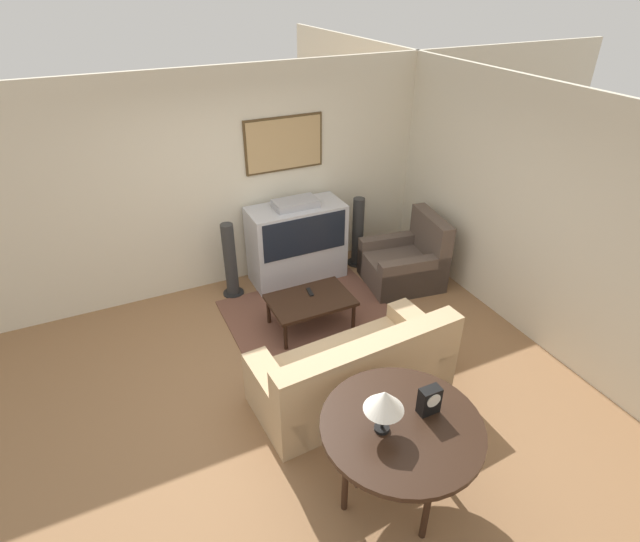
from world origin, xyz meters
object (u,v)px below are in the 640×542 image
object	(u,v)px
mantel_clock	(429,400)
speaker_tower_right	(358,234)
tv	(297,242)
coffee_table	(310,302)
speaker_tower_left	(230,262)
armchair	(406,263)
table_lamp	(384,401)
couch	(355,373)
console_table	(402,431)

from	to	relation	value
mantel_clock	speaker_tower_right	distance (m)	3.56
tv	speaker_tower_right	size ratio (longest dim) A/B	1.24
coffee_table	speaker_tower_left	bearing A→B (deg)	120.18
mantel_clock	tv	bearing A→B (deg)	83.85
coffee_table	armchair	bearing A→B (deg)	12.99
table_lamp	speaker_tower_right	world-z (taller)	table_lamp
coffee_table	mantel_clock	bearing A→B (deg)	-91.66
couch	speaker_tower_right	world-z (taller)	speaker_tower_right
mantel_clock	speaker_tower_right	world-z (taller)	mantel_clock
speaker_tower_left	tv	bearing A→B (deg)	0.71
table_lamp	couch	bearing A→B (deg)	70.01
coffee_table	speaker_tower_right	world-z (taller)	speaker_tower_right
console_table	speaker_tower_left	bearing A→B (deg)	95.34
speaker_tower_left	speaker_tower_right	xyz separation A→B (m)	(1.81, 0.00, 0.00)
armchair	table_lamp	distance (m)	3.37
coffee_table	mantel_clock	xyz separation A→B (m)	(-0.07, -2.24, 0.56)
console_table	couch	bearing A→B (deg)	78.27
console_table	speaker_tower_right	bearing A→B (deg)	65.72
couch	coffee_table	xyz separation A→B (m)	(0.08, 1.19, 0.05)
coffee_table	mantel_clock	world-z (taller)	mantel_clock
couch	table_lamp	distance (m)	1.36
table_lamp	speaker_tower_left	distance (m)	3.36
armchair	mantel_clock	world-z (taller)	mantel_clock
armchair	speaker_tower_left	world-z (taller)	speaker_tower_left
couch	speaker_tower_right	xyz separation A→B (m)	(1.28, 2.25, 0.16)
table_lamp	speaker_tower_right	size ratio (longest dim) A/B	0.37
armchair	speaker_tower_right	world-z (taller)	speaker_tower_right
armchair	table_lamp	xyz separation A→B (m)	(-2.00, -2.60, 0.79)
couch	coffee_table	size ratio (longest dim) A/B	2.07
tv	speaker_tower_right	world-z (taller)	tv
tv	speaker_tower_left	bearing A→B (deg)	-179.29
console_table	mantel_clock	size ratio (longest dim) A/B	5.31
console_table	table_lamp	bearing A→B (deg)	170.71
armchair	speaker_tower_right	bearing A→B (deg)	-145.61
armchair	speaker_tower_right	size ratio (longest dim) A/B	1.05
couch	armchair	bearing A→B (deg)	-139.91
couch	armchair	distance (m)	2.24
tv	couch	bearing A→B (deg)	-99.32
mantel_clock	speaker_tower_left	bearing A→B (deg)	99.44
tv	couch	distance (m)	2.30
couch	console_table	world-z (taller)	couch
armchair	speaker_tower_left	xyz separation A→B (m)	(-2.15, 0.70, 0.18)
mantel_clock	coffee_table	bearing A→B (deg)	88.34
table_lamp	speaker_tower_left	bearing A→B (deg)	92.65
mantel_clock	couch	bearing A→B (deg)	90.80
speaker_tower_left	speaker_tower_right	size ratio (longest dim) A/B	1.00
coffee_table	mantel_clock	distance (m)	2.31
coffee_table	speaker_tower_left	world-z (taller)	speaker_tower_left
coffee_table	speaker_tower_right	xyz separation A→B (m)	(1.20, 1.05, 0.12)
coffee_table	console_table	world-z (taller)	console_table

